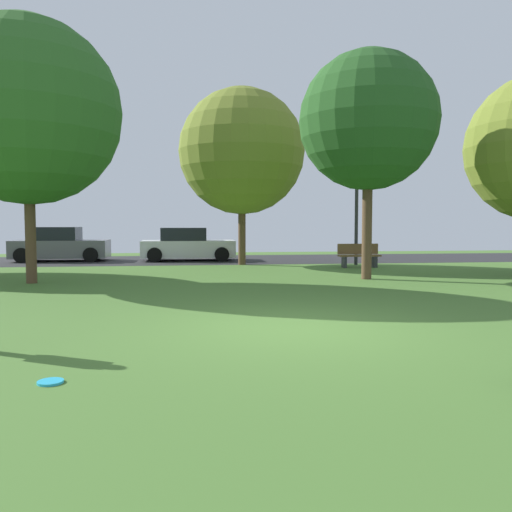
{
  "coord_description": "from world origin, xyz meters",
  "views": [
    {
      "loc": [
        -1.71,
        -8.12,
        1.68
      ],
      "look_at": [
        0.0,
        4.71,
        0.87
      ],
      "focal_mm": 36.54,
      "sensor_mm": 36.0,
      "label": 1
    }
  ],
  "objects": [
    {
      "name": "ground_plane",
      "position": [
        0.0,
        0.0,
        0.0
      ],
      "size": [
        44.0,
        44.0,
        0.0
      ],
      "primitive_type": "plane",
      "color": "#47702D"
    },
    {
      "name": "road_strip",
      "position": [
        0.0,
        16.0,
        0.0
      ],
      "size": [
        44.0,
        6.4,
        0.01
      ],
      "primitive_type": "cube",
      "color": "#28282B",
      "rests_on": "ground_plane"
    },
    {
      "name": "oak_tree_center",
      "position": [
        3.67,
        6.96,
        4.71
      ],
      "size": [
        4.12,
        4.12,
        6.78
      ],
      "color": "brown",
      "rests_on": "ground_plane"
    },
    {
      "name": "maple_tree_near",
      "position": [
        -6.05,
        7.15,
        4.75
      ],
      "size": [
        5.14,
        5.14,
        7.33
      ],
      "color": "brown",
      "rests_on": "ground_plane"
    },
    {
      "name": "oak_tree_left",
      "position": [
        0.51,
        12.9,
        4.56
      ],
      "size": [
        5.05,
        5.05,
        7.09
      ],
      "color": "brown",
      "rests_on": "ground_plane"
    },
    {
      "name": "frisbee_disc",
      "position": [
        -3.14,
        -2.51,
        0.01
      ],
      "size": [
        0.27,
        0.27,
        0.03
      ],
      "primitive_type": "cylinder",
      "color": "#2DB2E0",
      "rests_on": "ground_plane"
    },
    {
      "name": "parked_car_grey",
      "position": [
        -7.31,
        15.98,
        0.69
      ],
      "size": [
        4.07,
        2.06,
        1.52
      ],
      "color": "slate",
      "rests_on": "ground_plane"
    },
    {
      "name": "parked_car_white",
      "position": [
        -1.69,
        15.61,
        0.67
      ],
      "size": [
        4.15,
        2.1,
        1.48
      ],
      "color": "white",
      "rests_on": "ground_plane"
    },
    {
      "name": "park_bench",
      "position": [
        4.81,
        11.02,
        0.46
      ],
      "size": [
        1.6,
        0.45,
        0.9
      ],
      "rotation": [
        0.0,
        0.0,
        3.14
      ],
      "color": "brown",
      "rests_on": "ground_plane"
    },
    {
      "name": "street_lamp_post",
      "position": [
        5.09,
        12.2,
        2.25
      ],
      "size": [
        0.14,
        0.14,
        4.5
      ],
      "primitive_type": "cylinder",
      "color": "#2D2D33",
      "rests_on": "ground_plane"
    }
  ]
}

